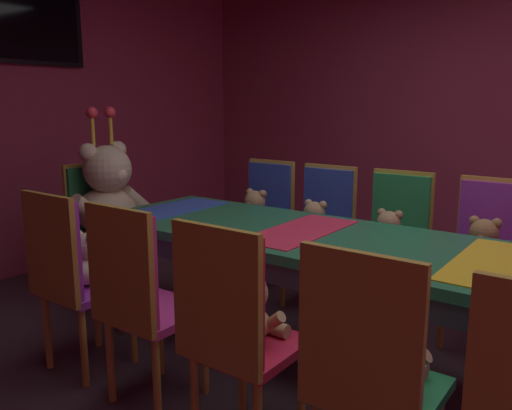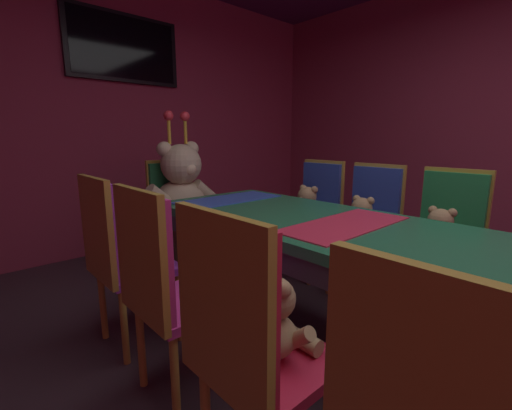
{
  "view_description": "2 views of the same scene",
  "coord_description": "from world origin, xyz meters",
  "px_view_note": "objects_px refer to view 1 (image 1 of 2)",
  "views": [
    {
      "loc": [
        -2.33,
        -0.92,
        1.42
      ],
      "look_at": [
        0.19,
        0.93,
        0.8
      ],
      "focal_mm": 36.31,
      "sensor_mm": 36.0,
      "label": 1
    },
    {
      "loc": [
        -1.49,
        -0.46,
        1.18
      ],
      "look_at": [
        -0.08,
        1.08,
        0.77
      ],
      "focal_mm": 24.05,
      "sensor_mm": 36.0,
      "label": 2
    }
  ],
  "objects_px": {
    "wall_tv": "(18,21)",
    "teddy_right_5": "(255,214)",
    "chair_right_3": "(396,231)",
    "chair_left_5": "(66,266)",
    "chair_left_2": "(367,363)",
    "teddy_left_2": "(385,349)",
    "throne_chair": "(96,215)",
    "teddy_left_5": "(90,262)",
    "chair_left_3": "(229,320)",
    "banquet_table": "(386,262)",
    "teddy_right_4": "(314,225)",
    "teddy_left_3": "(252,312)",
    "chair_left_4": "(135,289)",
    "teddy_right_2": "(482,249)",
    "chair_right_4": "(324,220)",
    "chair_right_5": "(266,211)",
    "chair_right_2": "(488,244)",
    "king_teddy_bear": "(110,197)"
  },
  "relations": [
    {
      "from": "chair_right_2",
      "to": "wall_tv",
      "type": "height_order",
      "value": "wall_tv"
    },
    {
      "from": "teddy_right_4",
      "to": "teddy_left_5",
      "type": "bearing_deg",
      "value": -20.94
    },
    {
      "from": "chair_left_4",
      "to": "chair_left_5",
      "type": "relative_size",
      "value": 1.0
    },
    {
      "from": "teddy_left_5",
      "to": "chair_right_2",
      "type": "xyz_separation_m",
      "value": [
        1.6,
        -1.64,
        0.01
      ]
    },
    {
      "from": "banquet_table",
      "to": "teddy_right_2",
      "type": "distance_m",
      "value": 0.79
    },
    {
      "from": "chair_left_4",
      "to": "chair_right_4",
      "type": "height_order",
      "value": "same"
    },
    {
      "from": "chair_right_4",
      "to": "teddy_right_4",
      "type": "height_order",
      "value": "chair_right_4"
    },
    {
      "from": "chair_left_2",
      "to": "teddy_left_2",
      "type": "relative_size",
      "value": 3.12
    },
    {
      "from": "teddy_right_5",
      "to": "teddy_right_4",
      "type": "bearing_deg",
      "value": 87.66
    },
    {
      "from": "teddy_left_5",
      "to": "throne_chair",
      "type": "xyz_separation_m",
      "value": [
        0.72,
        0.9,
        0.01
      ]
    },
    {
      "from": "teddy_left_2",
      "to": "teddy_right_4",
      "type": "bearing_deg",
      "value": 37.74
    },
    {
      "from": "chair_left_2",
      "to": "teddy_left_2",
      "type": "distance_m",
      "value": 0.15
    },
    {
      "from": "teddy_left_2",
      "to": "teddy_right_5",
      "type": "relative_size",
      "value": 0.92
    },
    {
      "from": "chair_left_5",
      "to": "king_teddy_bear",
      "type": "bearing_deg",
      "value": 40.24
    },
    {
      "from": "chair_left_5",
      "to": "teddy_right_5",
      "type": "distance_m",
      "value": 1.6
    },
    {
      "from": "teddy_right_4",
      "to": "teddy_right_2",
      "type": "bearing_deg",
      "value": 91.09
    },
    {
      "from": "chair_left_3",
      "to": "teddy_left_5",
      "type": "xyz_separation_m",
      "value": [
        0.17,
        1.1,
        -0.01
      ]
    },
    {
      "from": "chair_right_3",
      "to": "chair_right_4",
      "type": "relative_size",
      "value": 1.0
    },
    {
      "from": "chair_left_3",
      "to": "throne_chair",
      "type": "relative_size",
      "value": 1.0
    },
    {
      "from": "teddy_right_4",
      "to": "chair_left_2",
      "type": "bearing_deg",
      "value": 35.13
    },
    {
      "from": "chair_left_2",
      "to": "teddy_right_2",
      "type": "relative_size",
      "value": 2.88
    },
    {
      "from": "chair_right_5",
      "to": "throne_chair",
      "type": "height_order",
      "value": "same"
    },
    {
      "from": "banquet_table",
      "to": "chair_left_3",
      "type": "relative_size",
      "value": 3.5
    },
    {
      "from": "chair_right_3",
      "to": "chair_left_5",
      "type": "bearing_deg",
      "value": -31.93
    },
    {
      "from": "teddy_right_4",
      "to": "chair_right_5",
      "type": "distance_m",
      "value": 0.55
    },
    {
      "from": "chair_left_5",
      "to": "king_teddy_bear",
      "type": "height_order",
      "value": "king_teddy_bear"
    },
    {
      "from": "chair_left_2",
      "to": "chair_left_4",
      "type": "height_order",
      "value": "same"
    },
    {
      "from": "teddy_left_2",
      "to": "teddy_right_5",
      "type": "bearing_deg",
      "value": 48.24
    },
    {
      "from": "teddy_right_2",
      "to": "chair_left_4",
      "type": "bearing_deg",
      "value": -34.63
    },
    {
      "from": "wall_tv",
      "to": "teddy_right_5",
      "type": "bearing_deg",
      "value": -67.35
    },
    {
      "from": "teddy_left_3",
      "to": "teddy_right_4",
      "type": "height_order",
      "value": "teddy_right_4"
    },
    {
      "from": "chair_left_3",
      "to": "teddy_left_3",
      "type": "bearing_deg",
      "value": 0.0
    },
    {
      "from": "chair_left_5",
      "to": "throne_chair",
      "type": "distance_m",
      "value": 1.25
    },
    {
      "from": "chair_left_3",
      "to": "chair_right_3",
      "type": "relative_size",
      "value": 1.0
    },
    {
      "from": "teddy_left_3",
      "to": "chair_right_3",
      "type": "relative_size",
      "value": 0.31
    },
    {
      "from": "chair_right_3",
      "to": "wall_tv",
      "type": "height_order",
      "value": "wall_tv"
    },
    {
      "from": "teddy_right_5",
      "to": "throne_chair",
      "type": "xyz_separation_m",
      "value": [
        -0.74,
        0.92,
        -0.0
      ]
    },
    {
      "from": "banquet_table",
      "to": "chair_left_3",
      "type": "height_order",
      "value": "chair_left_3"
    },
    {
      "from": "chair_left_2",
      "to": "throne_chair",
      "type": "relative_size",
      "value": 1.0
    },
    {
      "from": "chair_left_2",
      "to": "teddy_right_4",
      "type": "height_order",
      "value": "chair_left_2"
    },
    {
      "from": "teddy_left_5",
      "to": "teddy_left_2",
      "type": "bearing_deg",
      "value": -90.54
    },
    {
      "from": "chair_right_4",
      "to": "chair_right_5",
      "type": "xyz_separation_m",
      "value": [
        0.02,
        0.52,
        0.0
      ]
    },
    {
      "from": "banquet_table",
      "to": "teddy_right_4",
      "type": "height_order",
      "value": "teddy_right_4"
    },
    {
      "from": "chair_left_4",
      "to": "teddy_left_5",
      "type": "bearing_deg",
      "value": 74.33
    },
    {
      "from": "teddy_left_5",
      "to": "king_teddy_bear",
      "type": "relative_size",
      "value": 0.33
    },
    {
      "from": "chair_left_4",
      "to": "teddy_left_5",
      "type": "height_order",
      "value": "chair_left_4"
    },
    {
      "from": "wall_tv",
      "to": "banquet_table",
      "type": "bearing_deg",
      "value": -90.0
    },
    {
      "from": "throne_chair",
      "to": "teddy_left_3",
      "type": "bearing_deg",
      "value": -20.3
    },
    {
      "from": "chair_right_4",
      "to": "king_teddy_bear",
      "type": "height_order",
      "value": "king_teddy_bear"
    },
    {
      "from": "teddy_left_3",
      "to": "teddy_right_4",
      "type": "relative_size",
      "value": 0.94
    }
  ]
}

